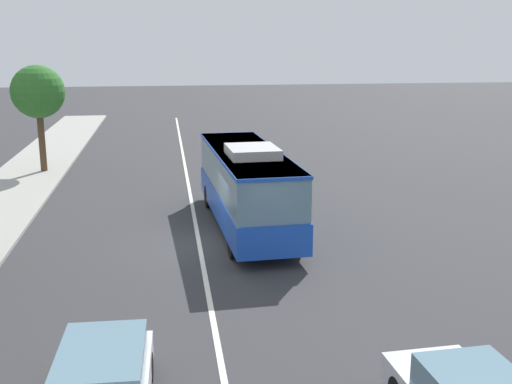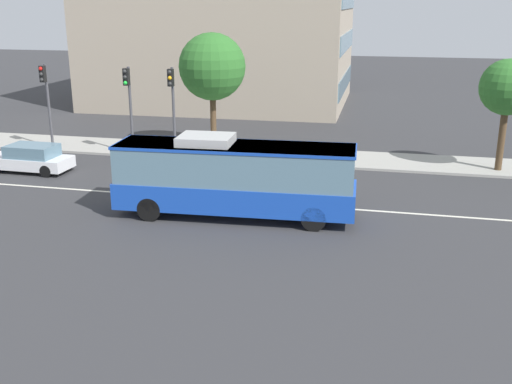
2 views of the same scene
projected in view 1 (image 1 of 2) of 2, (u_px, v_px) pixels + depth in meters
ground_plane at (199, 246)px, 22.75m from camera, size 160.00×160.00×0.00m
lane_centre_line at (199, 246)px, 22.75m from camera, size 76.00×0.16×0.01m
transit_bus at (247, 183)px, 24.51m from camera, size 10.12×3.02×3.46m
street_tree_kerbside_left at (38, 93)px, 33.95m from camera, size 2.89×2.89×5.97m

